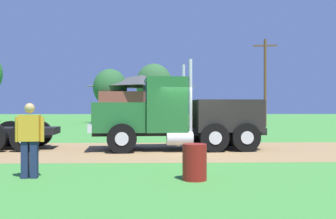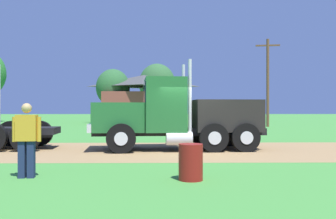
# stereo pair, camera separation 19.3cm
# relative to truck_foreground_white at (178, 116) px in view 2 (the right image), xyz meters

# --- Properties ---
(ground_plane) EXTENTS (200.00, 200.00, 0.00)m
(ground_plane) POSITION_rel_truck_foreground_white_xyz_m (0.52, -0.40, -1.36)
(ground_plane) COLOR #438D38
(dirt_track) EXTENTS (120.00, 6.76, 0.01)m
(dirt_track) POSITION_rel_truck_foreground_white_xyz_m (0.52, -0.40, -1.36)
(dirt_track) COLOR #9B794D
(dirt_track) RESTS_ON ground_plane
(truck_foreground_white) EXTENTS (7.19, 3.04, 3.60)m
(truck_foreground_white) POSITION_rel_truck_foreground_white_xyz_m (0.00, 0.00, 0.00)
(truck_foreground_white) COLOR black
(truck_foreground_white) RESTS_ON ground_plane
(visitor_walking_mid) EXTENTS (0.68, 0.29, 1.81)m
(visitor_walking_mid) POSITION_rel_truck_foreground_white_xyz_m (-3.94, -6.17, -0.36)
(visitor_walking_mid) COLOR gold
(visitor_walking_mid) RESTS_ON ground_plane
(steel_barrel) EXTENTS (0.57, 0.57, 0.85)m
(steel_barrel) POSITION_rel_truck_foreground_white_xyz_m (0.01, -6.52, -0.93)
(steel_barrel) COLOR maroon
(steel_barrel) RESTS_ON ground_plane
(shed_building) EXTENTS (9.64, 6.09, 5.67)m
(shed_building) POSITION_rel_truck_foreground_white_xyz_m (-2.84, 28.62, 1.39)
(shed_building) COLOR brown
(shed_building) RESTS_ON ground_plane
(utility_pole_near) EXTENTS (2.20, 0.48, 8.15)m
(utility_pole_near) POSITION_rel_truck_foreground_white_xyz_m (9.16, 18.89, 2.97)
(utility_pole_near) COLOR brown
(utility_pole_near) RESTS_ON ground_plane
(tree_mid) EXTENTS (3.99, 3.99, 6.37)m
(tree_mid) POSITION_rel_truck_foreground_white_xyz_m (-6.45, 28.56, 2.79)
(tree_mid) COLOR #513823
(tree_mid) RESTS_ON ground_plane
(tree_right) EXTENTS (5.60, 5.60, 8.64)m
(tree_right) POSITION_rel_truck_foreground_white_xyz_m (-1.41, 41.86, 4.18)
(tree_right) COLOR #513823
(tree_right) RESTS_ON ground_plane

